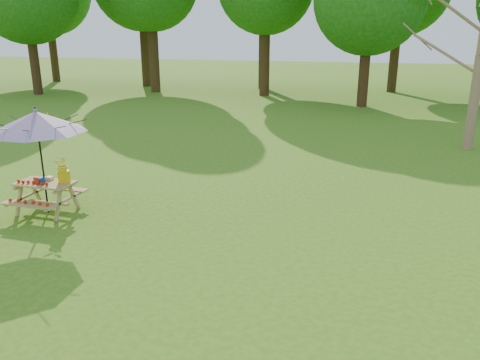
# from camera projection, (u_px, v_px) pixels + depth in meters

# --- Properties ---
(ground) EXTENTS (120.00, 120.00, 0.00)m
(ground) POSITION_uv_depth(u_px,v_px,m) (70.00, 341.00, 5.81)
(ground) COLOR #396E15
(ground) RESTS_ON ground
(picnic_table) EXTENTS (1.20, 1.32, 0.67)m
(picnic_table) POSITION_uv_depth(u_px,v_px,m) (47.00, 198.00, 9.89)
(picnic_table) COLOR #AB8E4D
(picnic_table) RESTS_ON ground
(patio_umbrella) EXTENTS (2.52, 2.52, 2.25)m
(patio_umbrella) POSITION_uv_depth(u_px,v_px,m) (37.00, 122.00, 9.40)
(patio_umbrella) COLOR black
(patio_umbrella) RESTS_ON ground
(produce_bins) EXTENTS (0.31, 0.38, 0.13)m
(produce_bins) POSITION_uv_depth(u_px,v_px,m) (42.00, 179.00, 9.80)
(produce_bins) COLOR #BD320F
(produce_bins) RESTS_ON picnic_table
(tomatoes_row) EXTENTS (0.77, 0.13, 0.07)m
(tomatoes_row) POSITION_uv_depth(u_px,v_px,m) (33.00, 183.00, 9.65)
(tomatoes_row) COLOR red
(tomatoes_row) RESTS_ON picnic_table
(flower_bucket) EXTENTS (0.35, 0.31, 0.56)m
(flower_bucket) POSITION_uv_depth(u_px,v_px,m) (63.00, 168.00, 9.70)
(flower_bucket) COLOR #EAB80C
(flower_bucket) RESTS_ON picnic_table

